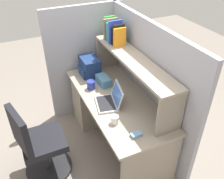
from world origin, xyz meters
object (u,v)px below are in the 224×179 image
object	(u,v)px
backpack	(89,67)
computer_mouse	(136,135)
paper_cup	(115,120)
office_chair	(39,147)
tissue_box	(103,81)
snack_canister	(91,85)
laptop	(110,100)

from	to	relation	value
backpack	computer_mouse	world-z (taller)	backpack
paper_cup	office_chair	world-z (taller)	office_chair
tissue_box	snack_canister	bearing A→B (deg)	-83.50
paper_cup	snack_canister	world-z (taller)	snack_canister
backpack	tissue_box	distance (m)	0.30
backpack	office_chair	world-z (taller)	backpack
paper_cup	office_chair	size ratio (longest dim) A/B	0.09
paper_cup	tissue_box	world-z (taller)	tissue_box
laptop	snack_canister	size ratio (longest dim) A/B	3.50
laptop	backpack	world-z (taller)	backpack
paper_cup	tissue_box	xyz separation A→B (m)	(-0.69, 0.17, 0.01)
computer_mouse	tissue_box	size ratio (longest dim) A/B	0.47
office_chair	paper_cup	bearing A→B (deg)	-128.03
tissue_box	office_chair	world-z (taller)	office_chair
backpack	snack_canister	bearing A→B (deg)	-17.46
computer_mouse	paper_cup	size ratio (longest dim) A/B	1.24
computer_mouse	office_chair	distance (m)	1.06
backpack	snack_canister	distance (m)	0.33
computer_mouse	backpack	bearing A→B (deg)	175.35
tissue_box	office_chair	distance (m)	1.05
tissue_box	computer_mouse	bearing A→B (deg)	-7.29
backpack	paper_cup	distance (m)	0.98
laptop	paper_cup	world-z (taller)	laptop
snack_canister	office_chair	size ratio (longest dim) A/B	0.11
backpack	office_chair	distance (m)	1.14
snack_canister	office_chair	world-z (taller)	office_chair
paper_cup	tissue_box	size ratio (longest dim) A/B	0.38
backpack	computer_mouse	bearing A→B (deg)	0.16
computer_mouse	snack_canister	world-z (taller)	snack_canister
backpack	office_chair	bearing A→B (deg)	-51.86
laptop	paper_cup	xyz separation A→B (m)	(0.29, -0.09, -0.01)
backpack	snack_canister	size ratio (longest dim) A/B	2.93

